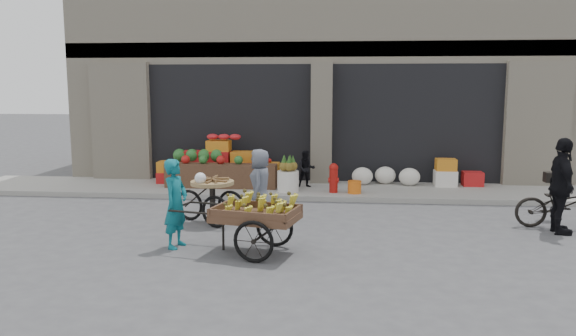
# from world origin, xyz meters

# --- Properties ---
(ground) EXTENTS (80.00, 80.00, 0.00)m
(ground) POSITION_xyz_m (0.00, 0.00, 0.00)
(ground) COLOR #424244
(ground) RESTS_ON ground
(sidewalk) EXTENTS (18.00, 2.20, 0.12)m
(sidewalk) POSITION_xyz_m (0.00, 4.10, 0.06)
(sidewalk) COLOR gray
(sidewalk) RESTS_ON ground
(building) EXTENTS (14.00, 6.45, 7.00)m
(building) POSITION_xyz_m (0.00, 8.03, 3.37)
(building) COLOR beige
(building) RESTS_ON ground
(fruit_display) EXTENTS (3.10, 1.12, 1.24)m
(fruit_display) POSITION_xyz_m (-2.48, 4.38, 0.67)
(fruit_display) COLOR red
(fruit_display) RESTS_ON sidewalk
(pineapple_bin) EXTENTS (0.52, 0.52, 0.50)m
(pineapple_bin) POSITION_xyz_m (-0.75, 3.60, 0.37)
(pineapple_bin) COLOR silver
(pineapple_bin) RESTS_ON sidewalk
(fire_hydrant) EXTENTS (0.22, 0.22, 0.71)m
(fire_hydrant) POSITION_xyz_m (0.35, 3.55, 0.50)
(fire_hydrant) COLOR #A5140F
(fire_hydrant) RESTS_ON sidewalk
(orange_bucket) EXTENTS (0.32, 0.32, 0.30)m
(orange_bucket) POSITION_xyz_m (0.85, 3.50, 0.27)
(orange_bucket) COLOR orange
(orange_bucket) RESTS_ON sidewalk
(right_bay_goods) EXTENTS (3.35, 0.60, 0.70)m
(right_bay_goods) POSITION_xyz_m (2.61, 4.70, 0.41)
(right_bay_goods) COLOR silver
(right_bay_goods) RESTS_ON sidewalk
(seated_person) EXTENTS (0.51, 0.43, 0.93)m
(seated_person) POSITION_xyz_m (-0.35, 4.20, 0.58)
(seated_person) COLOR black
(seated_person) RESTS_ON sidewalk
(banana_cart) EXTENTS (2.36, 1.36, 0.93)m
(banana_cart) POSITION_xyz_m (-0.86, -1.09, 0.68)
(banana_cart) COLOR brown
(banana_cart) RESTS_ON ground
(vendor_woman) EXTENTS (0.47, 0.61, 1.48)m
(vendor_woman) POSITION_xyz_m (-2.18, -0.88, 0.74)
(vendor_woman) COLOR #0E6471
(vendor_woman) RESTS_ON ground
(tricycle_cart) EXTENTS (1.45, 1.08, 0.95)m
(tricycle_cart) POSITION_xyz_m (-1.96, 0.79, 0.57)
(tricycle_cart) COLOR #9E7F51
(tricycle_cart) RESTS_ON ground
(vendor_grey) EXTENTS (0.45, 0.69, 1.40)m
(vendor_grey) POSITION_xyz_m (-1.10, 1.35, 0.70)
(vendor_grey) COLOR slate
(vendor_grey) RESTS_ON ground
(bicycle) EXTENTS (1.74, 0.69, 0.90)m
(bicycle) POSITION_xyz_m (4.68, 1.04, 0.45)
(bicycle) COLOR black
(bicycle) RESTS_ON ground
(cyclist) EXTENTS (0.48, 1.05, 1.75)m
(cyclist) POSITION_xyz_m (4.48, 0.64, 0.87)
(cyclist) COLOR black
(cyclist) RESTS_ON ground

